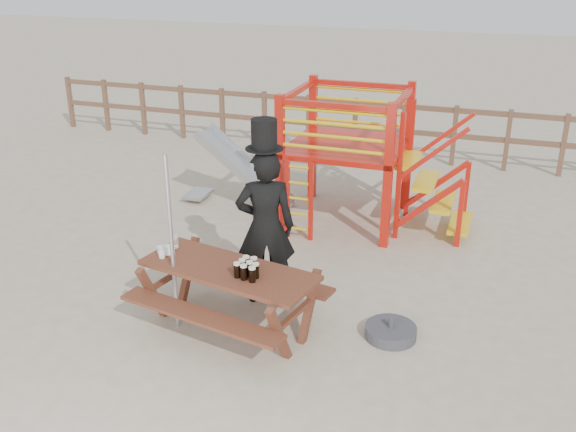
# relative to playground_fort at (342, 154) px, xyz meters

# --- Properties ---
(ground) EXTENTS (60.00, 60.00, 0.00)m
(ground) POSITION_rel_playground_fort_xyz_m (-0.12, -3.58, -1.07)
(ground) COLOR #BBAC92
(ground) RESTS_ON ground
(back_fence) EXTENTS (15.09, 0.09, 1.20)m
(back_fence) POSITION_rel_playground_fort_xyz_m (-0.12, 3.42, -0.34)
(back_fence) COLOR brown
(back_fence) RESTS_ON ground
(playground_fort) EXTENTS (4.71, 1.84, 2.10)m
(playground_fort) POSITION_rel_playground_fort_xyz_m (0.00, 0.00, 0.00)
(playground_fort) COLOR red
(playground_fort) RESTS_ON ground
(picnic_table) EXTENTS (2.19, 1.70, 0.76)m
(picnic_table) POSITION_rel_playground_fort_xyz_m (-0.32, -3.52, -0.59)
(picnic_table) COLOR brown
(picnic_table) RESTS_ON ground
(man_with_hat) EXTENTS (0.82, 0.70, 2.26)m
(man_with_hat) POSITION_rel_playground_fort_xyz_m (-0.18, -2.77, -0.06)
(man_with_hat) COLOR black
(man_with_hat) RESTS_ON ground
(metal_pole) EXTENTS (0.05, 0.05, 2.05)m
(metal_pole) POSITION_rel_playground_fort_xyz_m (-0.92, -3.67, -0.05)
(metal_pole) COLOR #B2B2B7
(metal_pole) RESTS_ON ground
(parasol_base) EXTENTS (0.57, 0.57, 0.24)m
(parasol_base) POSITION_rel_playground_fort_xyz_m (1.43, -3.10, -1.00)
(parasol_base) COLOR #3A3A40
(parasol_base) RESTS_ON ground
(paper_bag) EXTENTS (0.23, 0.22, 0.08)m
(paper_bag) POSITION_rel_playground_fort_xyz_m (-1.15, -3.43, -0.27)
(paper_bag) COLOR white
(paper_bag) RESTS_ON picnic_table
(stout_pints) EXTENTS (0.26, 0.29, 0.17)m
(stout_pints) POSITION_rel_playground_fort_xyz_m (-0.05, -3.62, -0.22)
(stout_pints) COLOR black
(stout_pints) RESTS_ON picnic_table
(empty_glasses) EXTENTS (0.09, 0.37, 0.15)m
(empty_glasses) POSITION_rel_playground_fort_xyz_m (-1.13, -3.40, -0.24)
(empty_glasses) COLOR silver
(empty_glasses) RESTS_ON picnic_table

